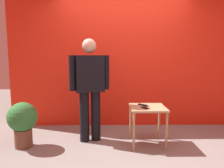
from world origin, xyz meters
The scene contains 7 objects.
ground_plane centered at (0.00, 0.00, 0.00)m, with size 12.00×12.00×0.00m, color gray.
back_wall_red centered at (0.00, 1.37, 1.32)m, with size 4.41×0.12×2.64m, color red.
standing_person centered at (-0.58, 0.54, 0.92)m, with size 0.65×0.33×1.64m.
side_table centered at (0.32, 0.37, 0.51)m, with size 0.54×0.54×0.60m.
cell_phone centered at (0.27, 0.27, 0.60)m, with size 0.07×0.14×0.01m, color black.
tv_remote centered at (0.26, 0.45, 0.61)m, with size 0.04×0.17×0.02m, color black.
potted_plant centered at (-1.57, 0.29, 0.41)m, with size 0.44×0.44×0.69m.
Camera 1 is at (-0.27, -2.87, 1.38)m, focal length 34.65 mm.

